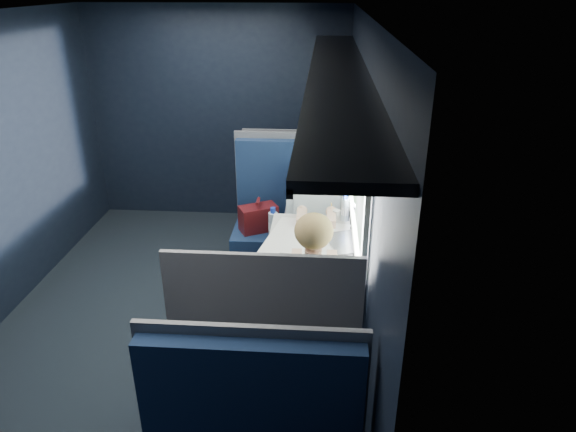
# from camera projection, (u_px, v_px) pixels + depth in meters

# --- Properties ---
(ground) EXTENTS (2.80, 4.20, 0.01)m
(ground) POSITION_uv_depth(u_px,v_px,m) (178.00, 319.00, 4.16)
(ground) COLOR black
(room_shell) EXTENTS (3.00, 4.40, 2.40)m
(room_shell) POSITION_uv_depth(u_px,v_px,m) (162.00, 143.00, 3.54)
(room_shell) COLOR black
(room_shell) RESTS_ON ground
(table) EXTENTS (0.62, 1.00, 0.74)m
(table) POSITION_uv_depth(u_px,v_px,m) (306.00, 251.00, 3.82)
(table) COLOR #54565E
(table) RESTS_ON ground
(seat_bay_near) EXTENTS (1.04, 0.62, 1.26)m
(seat_bay_near) POSITION_uv_depth(u_px,v_px,m) (288.00, 229.00, 4.72)
(seat_bay_near) COLOR #0C1A37
(seat_bay_near) RESTS_ON ground
(seat_bay_far) EXTENTS (1.04, 0.62, 1.26)m
(seat_bay_far) POSITION_uv_depth(u_px,v_px,m) (270.00, 355.00, 3.14)
(seat_bay_far) COLOR #0C1A37
(seat_bay_far) RESTS_ON ground
(seat_row_front) EXTENTS (1.04, 0.51, 1.16)m
(seat_row_front) POSITION_uv_depth(u_px,v_px,m) (295.00, 192.00, 5.56)
(seat_row_front) COLOR #0C1A37
(seat_row_front) RESTS_ON ground
(man) EXTENTS (0.53, 0.56, 1.32)m
(man) POSITION_uv_depth(u_px,v_px,m) (317.00, 207.00, 4.42)
(man) COLOR black
(man) RESTS_ON ground
(woman) EXTENTS (0.53, 0.56, 1.32)m
(woman) POSITION_uv_depth(u_px,v_px,m) (312.00, 298.00, 3.14)
(woman) COLOR black
(woman) RESTS_ON ground
(papers) EXTENTS (0.72, 0.92, 0.01)m
(papers) POSITION_uv_depth(u_px,v_px,m) (303.00, 244.00, 3.75)
(papers) COLOR white
(papers) RESTS_ON table
(laptop) EXTENTS (0.37, 0.41, 0.26)m
(laptop) POSITION_uv_depth(u_px,v_px,m) (355.00, 235.00, 3.74)
(laptop) COLOR silver
(laptop) RESTS_ON table
(bottle_small) EXTENTS (0.07, 0.07, 0.23)m
(bottle_small) POSITION_uv_depth(u_px,v_px,m) (345.00, 209.00, 4.10)
(bottle_small) COLOR silver
(bottle_small) RESTS_ON table
(cup) EXTENTS (0.06, 0.06, 0.08)m
(cup) POSITION_uv_depth(u_px,v_px,m) (337.00, 215.00, 4.13)
(cup) COLOR white
(cup) RESTS_ON table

